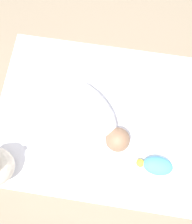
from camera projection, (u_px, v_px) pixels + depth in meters
name	position (u px, v px, depth m)	size (l,w,h in m)	color
ground_plane	(102.00, 123.00, 1.43)	(12.00, 12.00, 0.00)	#7A6B56
bed_mattress	(102.00, 121.00, 1.35)	(1.25, 0.93, 0.16)	white
swaddled_baby	(94.00, 112.00, 1.20)	(0.45, 0.42, 0.16)	white
pillow	(180.00, 114.00, 1.24)	(0.33, 0.36, 0.08)	white
turtle_plush	(156.00, 165.00, 1.17)	(0.20, 0.10, 0.08)	#4C99C6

